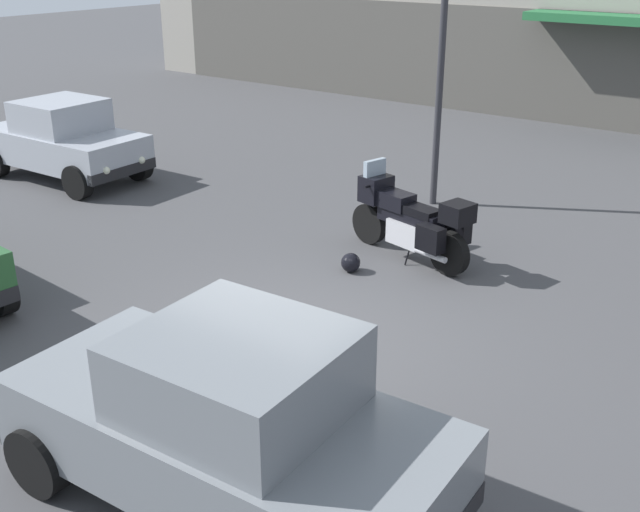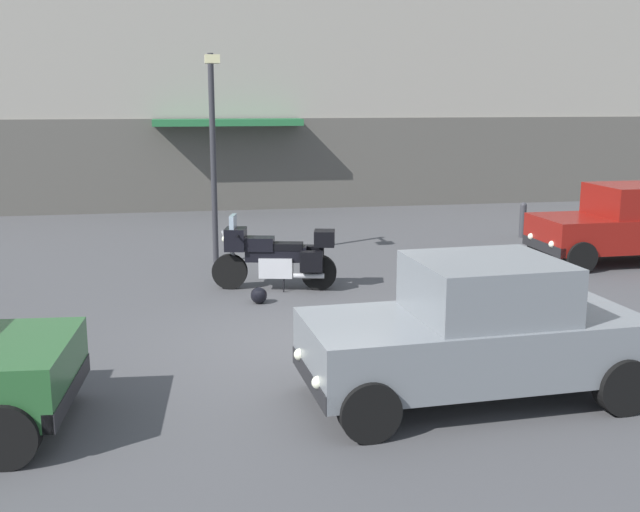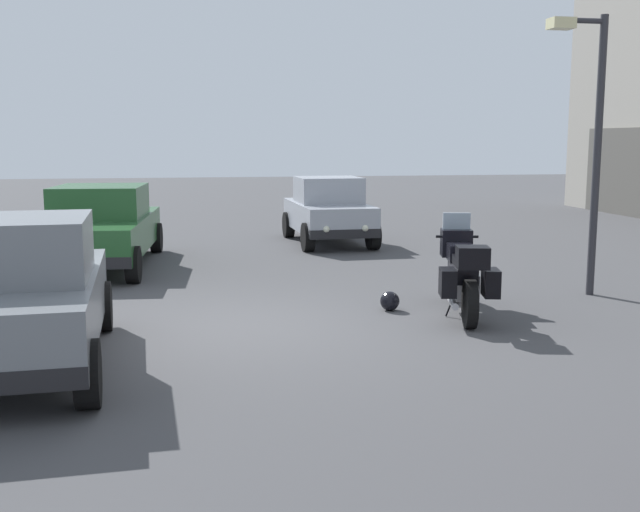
# 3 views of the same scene
# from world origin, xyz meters

# --- Properties ---
(ground_plane) EXTENTS (80.00, 80.00, 0.00)m
(ground_plane) POSITION_xyz_m (0.00, 0.00, 0.00)
(ground_plane) COLOR #424244
(motorcycle) EXTENTS (2.23, 1.02, 1.36)m
(motorcycle) POSITION_xyz_m (-0.23, 3.14, 0.62)
(motorcycle) COLOR black
(motorcycle) RESTS_ON ground
(helmet) EXTENTS (0.28, 0.28, 0.28)m
(helmet) POSITION_xyz_m (-0.66, 2.22, 0.14)
(helmet) COLOR black
(helmet) RESTS_ON ground
(car_compact_side) EXTENTS (3.52, 1.80, 1.56)m
(car_compact_side) POSITION_xyz_m (-7.83, 2.71, 0.77)
(car_compact_side) COLOR #9EA3AD
(car_compact_side) RESTS_ON ground
(car_wagon_end) EXTENTS (3.94, 1.96, 1.64)m
(car_wagon_end) POSITION_xyz_m (1.32, -2.42, 0.81)
(car_wagon_end) COLOR slate
(car_wagon_end) RESTS_ON ground
(streetlamp_curbside) EXTENTS (0.28, 0.94, 4.29)m
(streetlamp_curbside) POSITION_xyz_m (-1.20, 5.49, 2.65)
(streetlamp_curbside) COLOR #2D2D33
(streetlamp_curbside) RESTS_ON ground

